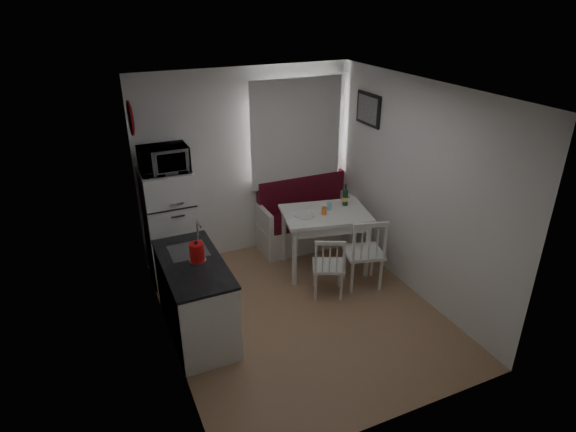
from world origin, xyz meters
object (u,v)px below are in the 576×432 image
at_px(chair_right, 369,246).
at_px(kettle, 197,252).
at_px(microwave, 164,159).
at_px(wine_bottle, 345,195).
at_px(chair_left, 332,261).
at_px(bench, 306,223).
at_px(dining_table, 325,219).
at_px(fridge, 171,226).
at_px(kitchen_counter, 196,297).

distance_m(chair_right, kettle, 2.17).
height_order(microwave, wine_bottle, microwave).
height_order(chair_right, wine_bottle, wine_bottle).
bearing_deg(wine_bottle, kettle, -160.55).
bearing_deg(chair_left, bench, 101.93).
relative_size(dining_table, fridge, 0.84).
bearing_deg(microwave, kitchen_counter, -90.94).
bearing_deg(dining_table, kettle, -147.94).
xyz_separation_m(microwave, kettle, (0.03, -1.24, -0.63)).
height_order(chair_left, kettle, kettle).
xyz_separation_m(bench, wine_bottle, (0.27, -0.62, 0.64)).
xyz_separation_m(chair_right, wine_bottle, (0.10, 0.77, 0.38)).
xyz_separation_m(bench, microwave, (-1.98, -0.16, 1.31)).
bearing_deg(microwave, chair_left, -36.13).
bearing_deg(dining_table, microwave, 175.77).
bearing_deg(microwave, kettle, -88.61).
xyz_separation_m(kitchen_counter, dining_table, (1.92, 0.64, 0.28)).
bearing_deg(kitchen_counter, fridge, 89.10).
relative_size(kitchen_counter, chair_left, 2.59).
bearing_deg(microwave, chair_right, -29.60).
height_order(chair_right, kettle, kettle).
distance_m(chair_right, wine_bottle, 0.86).
bearing_deg(bench, wine_bottle, -65.99).
height_order(kitchen_counter, microwave, microwave).
bearing_deg(kettle, chair_left, 1.09).
xyz_separation_m(dining_table, kettle, (-1.88, -0.69, 0.28)).
distance_m(dining_table, chair_left, 0.74).
bearing_deg(chair_left, kettle, -153.63).
relative_size(bench, dining_table, 1.15).
distance_m(fridge, microwave, 0.90).
bearing_deg(bench, microwave, -175.29).
bearing_deg(kitchen_counter, kettle, -42.24).
xyz_separation_m(bench, chair_left, (-0.33, -1.37, 0.17)).
bearing_deg(bench, kitchen_counter, -145.83).
xyz_separation_m(bench, dining_table, (-0.08, -0.72, 0.40)).
bearing_deg(dining_table, bench, 95.98).
xyz_separation_m(kitchen_counter, chair_left, (1.67, -0.01, 0.05)).
xyz_separation_m(kitchen_counter, wine_bottle, (2.27, 0.74, 0.53)).
relative_size(dining_table, microwave, 2.20).
bearing_deg(wine_bottle, bench, 114.01).
xyz_separation_m(chair_left, kettle, (-1.63, -0.03, 0.51)).
bearing_deg(fridge, kitchen_counter, -90.90).
bearing_deg(kettle, fridge, 91.33).
bearing_deg(bench, fridge, -176.73).
bearing_deg(kitchen_counter, bench, 34.17).
distance_m(dining_table, microwave, 2.18).
height_order(kitchen_counter, fridge, fridge).
distance_m(kitchen_counter, dining_table, 2.05).
xyz_separation_m(chair_left, wine_bottle, (0.60, 0.75, 0.47)).
relative_size(kitchen_counter, chair_right, 2.38).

